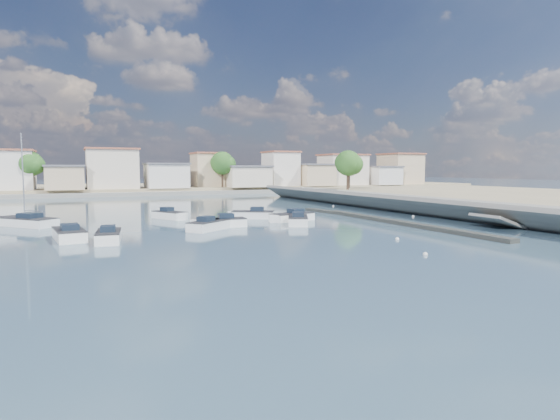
% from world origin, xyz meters
% --- Properties ---
extents(ground, '(400.00, 400.00, 0.00)m').
position_xyz_m(ground, '(0.00, 40.00, 0.00)').
color(ground, '#283D50').
rests_on(ground, ground).
extents(seawall_walkway, '(5.00, 90.00, 1.80)m').
position_xyz_m(seawall_walkway, '(18.50, 13.00, 0.90)').
color(seawall_walkway, slate).
rests_on(seawall_walkway, ground).
extents(breakwater, '(2.00, 31.02, 0.35)m').
position_xyz_m(breakwater, '(6.90, 12.69, 0.17)').
color(breakwater, black).
rests_on(breakwater, ground).
extents(far_shore_land, '(160.00, 40.00, 1.40)m').
position_xyz_m(far_shore_land, '(0.00, 92.00, 0.70)').
color(far_shore_land, gray).
rests_on(far_shore_land, ground).
extents(far_shore_quay, '(160.00, 2.50, 0.80)m').
position_xyz_m(far_shore_quay, '(0.00, 71.00, 0.40)').
color(far_shore_quay, slate).
rests_on(far_shore_quay, ground).
extents(far_town, '(113.01, 12.80, 8.35)m').
position_xyz_m(far_town, '(10.71, 76.92, 4.93)').
color(far_town, beige).
rests_on(far_town, far_shore_land).
extents(shore_trees, '(74.56, 38.32, 7.92)m').
position_xyz_m(shore_trees, '(8.34, 68.11, 6.22)').
color(shore_trees, '#38281E').
rests_on(shore_trees, ground).
extents(motorboat_a, '(2.19, 4.85, 1.48)m').
position_xyz_m(motorboat_a, '(-20.02, 10.04, 0.38)').
color(motorboat_a, white).
rests_on(motorboat_a, ground).
extents(motorboat_b, '(3.56, 4.96, 1.48)m').
position_xyz_m(motorboat_b, '(-2.25, 14.16, 0.38)').
color(motorboat_b, white).
rests_on(motorboat_b, ground).
extents(motorboat_c, '(5.22, 2.11, 1.48)m').
position_xyz_m(motorboat_c, '(-10.05, 15.10, 0.38)').
color(motorboat_c, white).
rests_on(motorboat_c, ground).
extents(motorboat_d, '(5.46, 3.28, 1.48)m').
position_xyz_m(motorboat_d, '(-1.73, 17.10, 0.38)').
color(motorboat_d, white).
rests_on(motorboat_d, ground).
extents(motorboat_e, '(2.63, 5.65, 1.48)m').
position_xyz_m(motorboat_e, '(-22.79, 12.46, 0.38)').
color(motorboat_e, white).
rests_on(motorboat_e, ground).
extents(motorboat_f, '(4.93, 3.83, 1.48)m').
position_xyz_m(motorboat_f, '(-4.60, 21.19, 0.38)').
color(motorboat_f, white).
rests_on(motorboat_f, ground).
extents(motorboat_g, '(3.46, 4.61, 1.48)m').
position_xyz_m(motorboat_g, '(-12.76, 24.13, 0.38)').
color(motorboat_g, white).
rests_on(motorboat_g, ground).
extents(motorboat_h, '(4.56, 4.20, 1.48)m').
position_xyz_m(motorboat_h, '(-11.20, 13.66, 0.38)').
color(motorboat_h, white).
rests_on(motorboat_h, ground).
extents(sailboat, '(6.16, 6.54, 9.00)m').
position_xyz_m(sailboat, '(-26.90, 23.51, 0.41)').
color(sailboat, white).
rests_on(sailboat, ground).
extents(mooring_buoys, '(15.41, 36.14, 0.31)m').
position_xyz_m(mooring_buoys, '(5.42, 13.94, 0.05)').
color(mooring_buoys, silver).
rests_on(mooring_buoys, ground).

